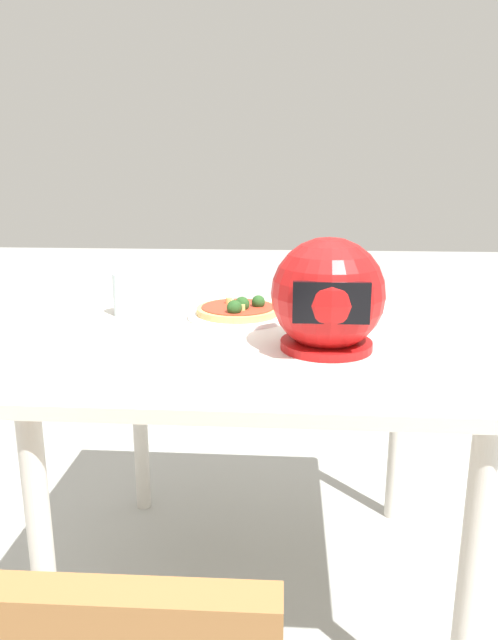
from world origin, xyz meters
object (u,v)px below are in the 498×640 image
at_px(dining_table, 262,373).
at_px(pizza, 239,309).
at_px(drinking_glass, 126,295).
at_px(motorcycle_helmet, 328,297).

height_order(dining_table, pizza, pizza).
bearing_deg(dining_table, drinking_glass, -27.20).
bearing_deg(pizza, dining_table, 110.84).
bearing_deg(motorcycle_helmet, drinking_glass, -27.02).
distance_m(dining_table, pizza, 0.24).
xyz_separation_m(dining_table, pizza, (0.08, -0.20, 0.12)).
relative_size(dining_table, motorcycle_helmet, 3.73).
distance_m(dining_table, drinking_glass, 0.48).
relative_size(dining_table, pizza, 4.19).
height_order(dining_table, drinking_glass, drinking_glass).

